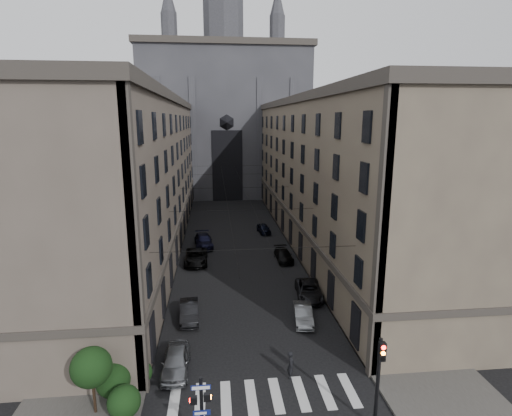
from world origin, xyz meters
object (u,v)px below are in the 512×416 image
object	(u,v)px
car_left_midfar	(196,257)
car_right_far	(264,229)
traffic_light_right	(379,373)
car_left_near	(176,361)
car_right_midfar	(284,255)
car_left_far	(204,241)
gothic_tower	(225,111)
pedestrian	(291,365)
car_left_midnear	(189,312)
pedestrian_signal_left	(201,408)
car_right_midnear	(309,290)
car_right_near	(303,314)

from	to	relation	value
car_left_midfar	car_right_far	size ratio (longest dim) A/B	1.44
traffic_light_right	car_left_near	world-z (taller)	traffic_light_right
traffic_light_right	car_right_midfar	distance (m)	26.10
car_left_near	car_left_far	xyz separation A→B (m)	(1.19, 26.10, 0.04)
gothic_tower	car_right_midfar	bearing A→B (deg)	-83.74
gothic_tower	pedestrian	size ratio (longest dim) A/B	32.09
car_left_midnear	pedestrian_signal_left	bearing A→B (deg)	-87.43
car_right_midnear	car_right_midfar	size ratio (longest dim) A/B	1.12
car_right_midfar	pedestrian_signal_left	bearing A→B (deg)	-109.99
car_right_far	car_left_far	bearing A→B (deg)	-153.84
car_right_near	pedestrian	bearing A→B (deg)	-101.83
car_left_near	car_right_midfar	size ratio (longest dim) A/B	0.97
pedestrian_signal_left	car_right_far	xyz separation A→B (m)	(7.82, 38.15, -1.67)
car_right_near	car_right_far	xyz separation A→B (m)	(0.05, 26.12, -0.01)
car_right_midfar	pedestrian	bearing A→B (deg)	-100.44
traffic_light_right	car_left_midnear	size ratio (longest dim) A/B	1.22
gothic_tower	car_left_midnear	bearing A→B (deg)	-94.69
pedestrian_signal_left	car_left_near	world-z (taller)	pedestrian_signal_left
gothic_tower	car_right_midfar	world-z (taller)	gothic_tower
car_left_near	car_left_midfar	distance (m)	20.05
car_left_far	pedestrian	bearing A→B (deg)	-83.45
pedestrian_signal_left	car_left_midnear	size ratio (longest dim) A/B	0.94
car_left_midfar	car_right_far	world-z (taller)	car_left_midfar
traffic_light_right	car_left_midnear	world-z (taller)	traffic_light_right
car_left_midnear	traffic_light_right	bearing A→B (deg)	-54.37
pedestrian_signal_left	car_right_near	world-z (taller)	pedestrian_signal_left
car_left_midfar	pedestrian	xyz separation A→B (m)	(6.82, -21.47, 0.14)
pedestrian	gothic_tower	bearing A→B (deg)	17.67
gothic_tower	car_right_midnear	world-z (taller)	gothic_tower
car_left_midnear	car_right_far	world-z (taller)	car_left_midnear
car_left_far	car_right_near	bearing A→B (deg)	-73.63
car_left_near	car_left_midnear	world-z (taller)	car_left_near
traffic_light_right	car_left_midnear	bearing A→B (deg)	129.10
car_left_far	pedestrian	size ratio (longest dim) A/B	2.96
gothic_tower	car_left_near	distance (m)	69.31
car_left_near	car_right_near	distance (m)	11.12
car_left_midfar	car_right_far	bearing A→B (deg)	51.18
pedestrian_signal_left	car_left_far	size ratio (longest dim) A/B	0.75
car_right_near	car_left_midfar	bearing A→B (deg)	129.02
traffic_light_right	car_right_far	size ratio (longest dim) A/B	1.36
car_left_near	car_left_far	distance (m)	26.13
car_right_midnear	pedestrian	size ratio (longest dim) A/B	2.74
car_right_far	car_left_midfar	bearing A→B (deg)	-135.40
car_right_near	car_right_midfar	bearing A→B (deg)	93.16
pedestrian	car_left_near	bearing A→B (deg)	95.01
car_right_near	car_right_far	distance (m)	26.12
car_left_near	car_left_far	bearing A→B (deg)	87.89
gothic_tower	traffic_light_right	xyz separation A→B (m)	(5.60, -73.04, -14.51)
car_left_far	car_right_far	size ratio (longest dim) A/B	1.40
traffic_light_right	car_left_midfar	bearing A→B (deg)	111.91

